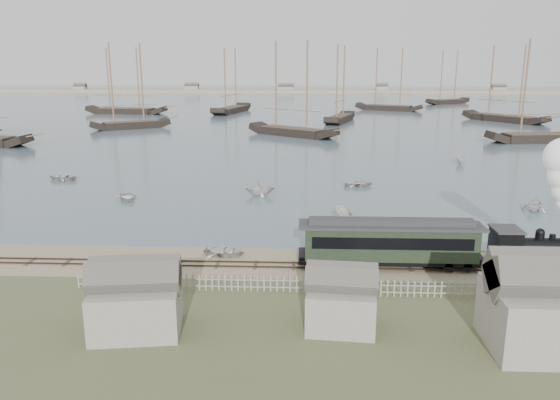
{
  "coord_description": "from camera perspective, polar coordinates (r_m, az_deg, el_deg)",
  "views": [
    {
      "loc": [
        -0.3,
        -41.99,
        15.42
      ],
      "look_at": [
        -2.38,
        5.16,
        3.5
      ],
      "focal_mm": 35.0,
      "sensor_mm": 36.0,
      "label": 1
    }
  ],
  "objects": [
    {
      "name": "picket_fence_east",
      "position": [
        39.89,
        21.34,
        -9.6
      ],
      "size": [
        15.0,
        0.1,
        1.2
      ],
      "primitive_type": null,
      "color": "gray",
      "rests_on": "ground"
    },
    {
      "name": "schooner_1",
      "position": [
        135.48,
        -15.56,
        11.4
      ],
      "size": [
        17.88,
        13.71,
        20.0
      ],
      "primitive_type": null,
      "rotation": [
        0.0,
        0.0,
        0.58
      ],
      "color": "black",
      "rests_on": "harbor_water"
    },
    {
      "name": "schooner_7",
      "position": [
        174.55,
        -5.15,
        12.36
      ],
      "size": [
        10.92,
        24.71,
        20.0
      ],
      "primitive_type": null,
      "rotation": [
        0.0,
        0.0,
        1.34
      ],
      "color": "black",
      "rests_on": "harbor_water"
    },
    {
      "name": "shed_mid",
      "position": [
        33.8,
        6.32,
        -13.06
      ],
      "size": [
        4.0,
        3.5,
        3.6
      ],
      "primitive_type": null,
      "color": "gray",
      "rests_on": "ground"
    },
    {
      "name": "rowboat_3",
      "position": [
        70.3,
        8.21,
        1.72
      ],
      "size": [
        2.63,
        3.64,
        0.75
      ],
      "primitive_type": "imported",
      "rotation": [
        0.0,
        0.0,
        1.59
      ],
      "color": "beige",
      "rests_on": "harbor_water"
    },
    {
      "name": "beached_dinghy",
      "position": [
        45.2,
        -5.79,
        -5.37
      ],
      "size": [
        2.86,
        3.69,
        0.7
      ],
      "primitive_type": "imported",
      "rotation": [
        0.0,
        0.0,
        1.43
      ],
      "color": "beige",
      "rests_on": "ground"
    },
    {
      "name": "schooner_2",
      "position": [
        117.77,
        1.33,
        11.56
      ],
      "size": [
        20.44,
        16.9,
        20.0
      ],
      "primitive_type": null,
      "rotation": [
        0.0,
        0.0,
        -0.63
      ],
      "color": "black",
      "rests_on": "harbor_water"
    },
    {
      "name": "shed_left",
      "position": [
        34.24,
        -14.61,
        -13.09
      ],
      "size": [
        5.0,
        4.0,
        4.1
      ],
      "primitive_type": null,
      "color": "gray",
      "rests_on": "ground"
    },
    {
      "name": "rowboat_5",
      "position": [
        89.54,
        18.33,
        4.01
      ],
      "size": [
        3.67,
        2.06,
        1.34
      ],
      "primitive_type": "imported",
      "rotation": [
        0.0,
        0.0,
        2.91
      ],
      "color": "beige",
      "rests_on": "harbor_water"
    },
    {
      "name": "ground",
      "position": [
        44.73,
        2.77,
        -6.01
      ],
      "size": [
        600.0,
        600.0,
        0.0
      ],
      "primitive_type": "plane",
      "color": "gray",
      "rests_on": "ground"
    },
    {
      "name": "schooner_5",
      "position": [
        158.47,
        22.7,
        11.17
      ],
      "size": [
        18.62,
        22.43,
        20.0
      ],
      "primitive_type": null,
      "rotation": [
        0.0,
        0.0,
        -0.93
      ],
      "color": "black",
      "rests_on": "harbor_water"
    },
    {
      "name": "passenger_coach",
      "position": [
        42.66,
        11.42,
        -4.25
      ],
      "size": [
        13.98,
        2.7,
        3.39
      ],
      "color": "black",
      "rests_on": "ground"
    },
    {
      "name": "rowboat_1",
      "position": [
        64.73,
        -2.1,
        1.26
      ],
      "size": [
        3.43,
        3.83,
        1.81
      ],
      "primitive_type": "imported",
      "rotation": [
        0.0,
        0.0,
        1.71
      ],
      "color": "beige",
      "rests_on": "harbor_water"
    },
    {
      "name": "harbor_water",
      "position": [
        212.54,
        2.64,
        10.01
      ],
      "size": [
        600.0,
        336.0,
        0.06
      ],
      "primitive_type": "cube",
      "color": "#4E6270",
      "rests_on": "ground"
    },
    {
      "name": "rail_track",
      "position": [
        42.84,
        2.78,
        -6.88
      ],
      "size": [
        120.0,
        1.8,
        0.16
      ],
      "color": "#35261D",
      "rests_on": "ground"
    },
    {
      "name": "schooner_4",
      "position": [
        119.91,
        26.2,
        10.19
      ],
      "size": [
        22.71,
        8.15,
        20.0
      ],
      "primitive_type": null,
      "rotation": [
        0.0,
        0.0,
        0.14
      ],
      "color": "black",
      "rests_on": "harbor_water"
    },
    {
      "name": "rowboat_2",
      "position": [
        53.55,
        6.62,
        -1.74
      ],
      "size": [
        4.11,
        2.05,
        1.52
      ],
      "primitive_type": "imported",
      "rotation": [
        0.0,
        0.0,
        3.29
      ],
      "color": "beige",
      "rests_on": "harbor_water"
    },
    {
      "name": "schooner_3",
      "position": [
        146.54,
        6.37,
        12.0
      ],
      "size": [
        10.2,
        20.39,
        20.0
      ],
      "primitive_type": null,
      "rotation": [
        0.0,
        0.0,
        1.28
      ],
      "color": "black",
      "rests_on": "harbor_water"
    },
    {
      "name": "rowboat_4",
      "position": [
        63.9,
        25.1,
        -0.38
      ],
      "size": [
        3.89,
        3.87,
        1.55
      ],
      "primitive_type": "imported",
      "rotation": [
        0.0,
        0.0,
        5.53
      ],
      "color": "beige",
      "rests_on": "harbor_water"
    },
    {
      "name": "far_spit",
      "position": [
        292.39,
        2.63,
        11.14
      ],
      "size": [
        500.0,
        20.0,
        1.8
      ],
      "primitive_type": "cube",
      "color": "tan",
      "rests_on": "ground"
    },
    {
      "name": "schooner_6",
      "position": [
        176.52,
        -15.94,
        11.91
      ],
      "size": [
        25.56,
        8.64,
        20.0
      ],
      "primitive_type": null,
      "rotation": [
        0.0,
        0.0,
        -0.12
      ],
      "color": "black",
      "rests_on": "harbor_water"
    },
    {
      "name": "shed_right",
      "position": [
        34.61,
        25.6,
        -13.79
      ],
      "size": [
        6.0,
        5.0,
        5.1
      ],
      "primitive_type": null,
      "color": "gray",
      "rests_on": "ground"
    },
    {
      "name": "rowboat_6",
      "position": [
        79.25,
        -21.87,
        2.27
      ],
      "size": [
        3.72,
        4.55,
        0.82
      ],
      "primitive_type": "imported",
      "rotation": [
        0.0,
        0.0,
        4.47
      ],
      "color": "beige",
      "rests_on": "harbor_water"
    },
    {
      "name": "locomotive",
      "position": [
        45.54,
        26.91,
        -1.28
      ],
      "size": [
        7.82,
        2.92,
        9.75
      ],
      "color": "black",
      "rests_on": "ground"
    },
    {
      "name": "schooner_8",
      "position": [
        185.02,
        11.4,
        12.25
      ],
      "size": [
        21.76,
        13.94,
        20.0
      ],
      "primitive_type": null,
      "rotation": [
        0.0,
        0.0,
        -0.45
      ],
      "color": "black",
      "rests_on": "harbor_water"
    },
    {
      "name": "rowboat_0",
      "position": [
        65.22,
        -15.68,
        0.34
      ],
      "size": [
        4.26,
        3.85,
        0.72
      ],
      "primitive_type": "imported",
      "rotation": [
        0.0,
        0.0,
        0.49
      ],
      "color": "beige",
      "rests_on": "harbor_water"
    },
    {
      "name": "schooner_9",
      "position": [
        220.39,
        17.29,
        12.16
      ],
      "size": [
        18.93,
        14.04,
        20.0
      ],
      "primitive_type": null,
      "rotation": [
        0.0,
        0.0,
        0.55
      ],
      "color": "black",
      "rests_on": "harbor_water"
    },
    {
      "name": "picket_fence_west",
      "position": [
        38.73,
        -6.99,
        -9.4
      ],
      "size": [
        19.0,
        0.1,
        1.2
      ],
      "primitive_type": null,
      "color": "gray",
      "rests_on": "ground"
    }
  ]
}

